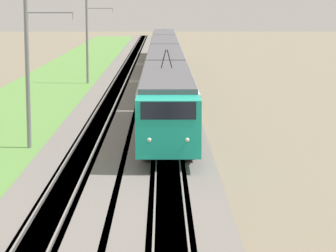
{
  "coord_description": "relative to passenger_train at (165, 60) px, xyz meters",
  "views": [
    {
      "loc": [
        -2.64,
        -3.9,
        7.66
      ],
      "look_at": [
        32.48,
        -4.15,
        2.13
      ],
      "focal_mm": 85.0,
      "sensor_mm": 36.0,
      "label": 1
    }
  ],
  "objects": [
    {
      "name": "ballast_main",
      "position": [
        -21.06,
        4.15,
        -2.1
      ],
      "size": [
        240.0,
        4.4,
        0.3
      ],
      "color": "slate",
      "rests_on": "ground"
    },
    {
      "name": "track_adjacent",
      "position": [
        -21.06,
        -0.0,
        -2.09
      ],
      "size": [
        240.0,
        1.57,
        0.45
      ],
      "color": "#4C4238",
      "rests_on": "ground"
    },
    {
      "name": "catenary_mast_far",
      "position": [
        -0.29,
        7.1,
        1.84
      ],
      "size": [
        0.22,
        2.56,
        7.92
      ],
      "color": "slate",
      "rests_on": "ground"
    },
    {
      "name": "catenary_mast_mid",
      "position": [
        -33.03,
        7.11,
        1.88
      ],
      "size": [
        0.22,
        2.56,
        7.99
      ],
      "color": "slate",
      "rests_on": "ground"
    },
    {
      "name": "grass_verge",
      "position": [
        -21.06,
        10.14,
        -2.19
      ],
      "size": [
        240.0,
        8.55,
        0.12
      ],
      "color": "#5B8E42",
      "rests_on": "ground"
    },
    {
      "name": "passenger_train",
      "position": [
        0.0,
        0.0,
        0.0
      ],
      "size": [
        80.65,
        2.95,
        4.85
      ],
      "rotation": [
        0.0,
        0.0,
        3.14
      ],
      "color": "#19A88E",
      "rests_on": "ground"
    },
    {
      "name": "track_main",
      "position": [
        -21.06,
        4.15,
        -2.09
      ],
      "size": [
        240.0,
        1.57,
        0.45
      ],
      "color": "#4C4238",
      "rests_on": "ground"
    },
    {
      "name": "ballast_adjacent",
      "position": [
        -21.06,
        -0.0,
        -2.1
      ],
      "size": [
        240.0,
        4.4,
        0.3
      ],
      "color": "slate",
      "rests_on": "ground"
    }
  ]
}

